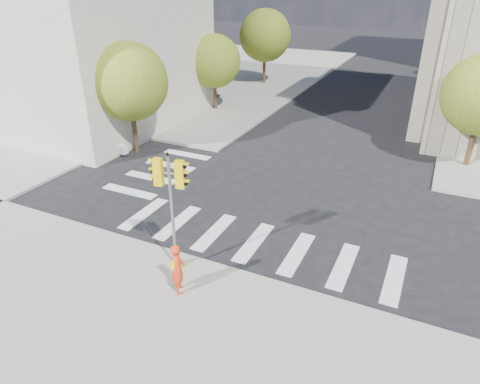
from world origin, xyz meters
name	(u,v)px	position (x,y,z in m)	size (l,w,h in m)	color
ground	(274,220)	(0.00, 0.00, 0.00)	(160.00, 160.00, 0.00)	black
sidewalk_far_left	(191,71)	(-20.00, 26.00, 0.07)	(28.00, 40.00, 0.15)	gray
classical_building	(53,25)	(-20.00, 8.00, 6.44)	(19.00, 15.00, 12.70)	beige
tree_lw_near	(129,82)	(-10.50, 4.00, 4.20)	(4.40, 4.40, 6.41)	#382616
tree_lw_mid	(214,61)	(-10.50, 14.00, 3.76)	(4.00, 4.00, 5.77)	#382616
tree_lw_far	(265,36)	(-10.50, 24.00, 4.54)	(4.80, 4.80, 6.95)	#382616
tree_re_mid	(480,54)	(7.50, 22.00, 4.35)	(4.60, 4.60, 6.66)	#382616
tree_re_far	(476,41)	(7.50, 34.00, 3.87)	(4.00, 4.00, 5.88)	#382616
traffic_signal	(173,222)	(-1.93, -4.81, 2.01)	(1.08, 0.56, 4.40)	#DEB80B
photographer	(178,269)	(-1.09, -5.91, 1.05)	(0.66, 0.43, 1.80)	red
planter_wall	(91,141)	(-13.54, 3.41, 0.40)	(6.00, 0.40, 0.50)	silver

